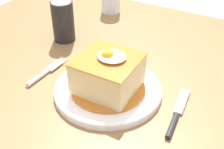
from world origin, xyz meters
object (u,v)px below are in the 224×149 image
knife (175,118)px  soda_can (63,21)px  main_plate (108,89)px  fork (43,74)px  drinking_glass (111,0)px

knife → soda_can: (-0.42, 0.17, 0.06)m
main_plate → soda_can: 0.30m
fork → knife: (0.35, 0.01, 0.00)m
soda_can → knife: bearing=-22.3°
main_plate → knife: 0.17m
knife → soda_can: 0.46m
soda_can → drinking_glass: bearing=84.7°
soda_can → drinking_glass: 0.25m
main_plate → drinking_glass: 0.47m
main_plate → knife: bearing=-4.0°
fork → drinking_glass: 0.44m
drinking_glass → knife: bearing=-46.7°
drinking_glass → fork: bearing=-84.2°
fork → knife: size_ratio=0.85×
fork → soda_can: size_ratio=1.14×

